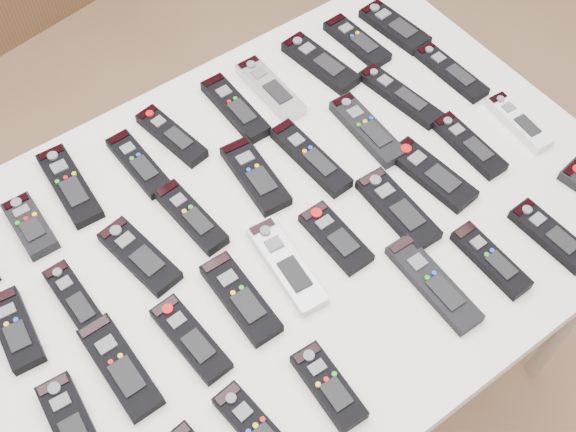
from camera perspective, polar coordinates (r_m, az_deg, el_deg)
ground at (r=2.06m, az=-0.32°, el=-10.95°), size 4.00×4.00×0.00m
table at (r=1.38m, az=0.00°, el=-1.80°), size 1.25×0.88×0.78m
remote_1 at (r=1.40m, az=-19.70°, el=-0.75°), size 0.06×0.14×0.02m
remote_2 at (r=1.43m, az=-16.88°, el=2.32°), size 0.07×0.20×0.02m
remote_3 at (r=1.43m, az=-11.72°, el=4.06°), size 0.05×0.17×0.02m
remote_4 at (r=1.46m, az=-9.19°, el=6.28°), size 0.07×0.18×0.02m
remote_5 at (r=1.50m, az=-4.20°, el=8.51°), size 0.05×0.19×0.02m
remote_6 at (r=1.53m, az=-1.41°, el=10.00°), size 0.05×0.19×0.02m
remote_7 at (r=1.59m, az=2.56°, el=11.99°), size 0.08×0.19×0.02m
remote_8 at (r=1.64m, az=5.46°, el=13.58°), size 0.06×0.17×0.02m
remote_9 at (r=1.69m, az=8.42°, el=14.56°), size 0.07×0.18×0.02m
remote_10 at (r=1.30m, az=-20.73°, el=-8.39°), size 0.07×0.15×0.02m
remote_11 at (r=1.29m, az=-16.39°, el=-6.47°), size 0.05×0.16×0.02m
remote_12 at (r=1.31m, az=-11.65°, el=-3.11°), size 0.09×0.18×0.02m
remote_13 at (r=1.34m, az=-7.66°, el=-0.07°), size 0.06×0.17×0.02m
remote_14 at (r=1.38m, az=-2.60°, el=3.20°), size 0.08×0.18×0.02m
remote_15 at (r=1.41m, az=1.79°, el=4.63°), size 0.06×0.20×0.02m
remote_16 at (r=1.46m, az=6.27°, el=6.80°), size 0.06×0.19×0.02m
remote_17 at (r=1.54m, az=8.84°, el=9.37°), size 0.07×0.20×0.02m
remote_18 at (r=1.61m, az=12.74°, el=11.04°), size 0.05×0.18×0.02m
remote_19 at (r=1.21m, az=-16.76°, el=-15.43°), size 0.07×0.16×0.02m
remote_20 at (r=1.22m, az=-13.13°, el=-11.52°), size 0.06×0.19×0.02m
remote_21 at (r=1.22m, az=-7.71°, el=-9.58°), size 0.06×0.17×0.02m
remote_22 at (r=1.24m, az=-3.77°, el=-6.50°), size 0.06×0.18×0.02m
remote_23 at (r=1.27m, az=-0.12°, el=-3.90°), size 0.07×0.20×0.02m
remote_24 at (r=1.31m, az=3.78°, el=-1.72°), size 0.06×0.15×0.02m
remote_25 at (r=1.35m, az=8.67°, el=0.54°), size 0.07×0.18×0.02m
remote_26 at (r=1.41m, az=11.30°, el=3.26°), size 0.08×0.19×0.02m
remote_27 at (r=1.48m, az=14.09°, el=5.45°), size 0.05×0.17×0.02m
remote_28 at (r=1.54m, az=17.76°, el=7.08°), size 0.06×0.16×0.02m
remote_32 at (r=1.18m, az=3.21°, el=-13.29°), size 0.06×0.15×0.02m
remote_33 at (r=1.28m, az=11.40°, el=-5.24°), size 0.06×0.20×0.02m
remote_34 at (r=1.33m, az=15.72°, el=-3.36°), size 0.05×0.16×0.02m
remote_35 at (r=1.39m, az=20.06°, el=-1.46°), size 0.06×0.16×0.02m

